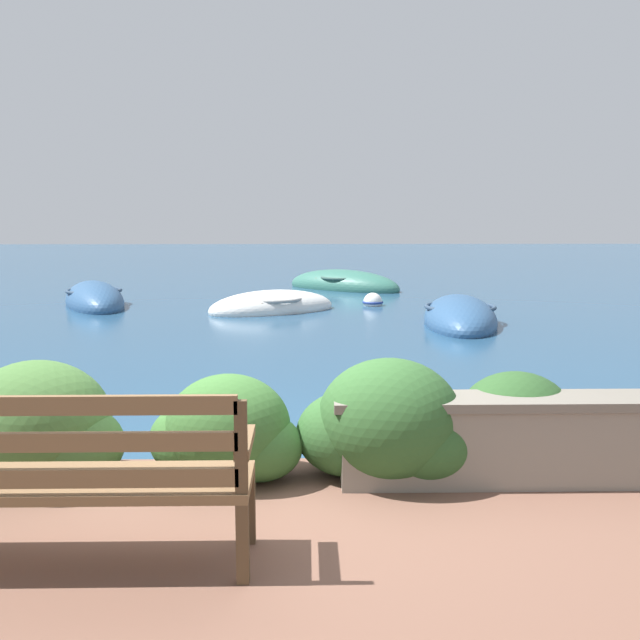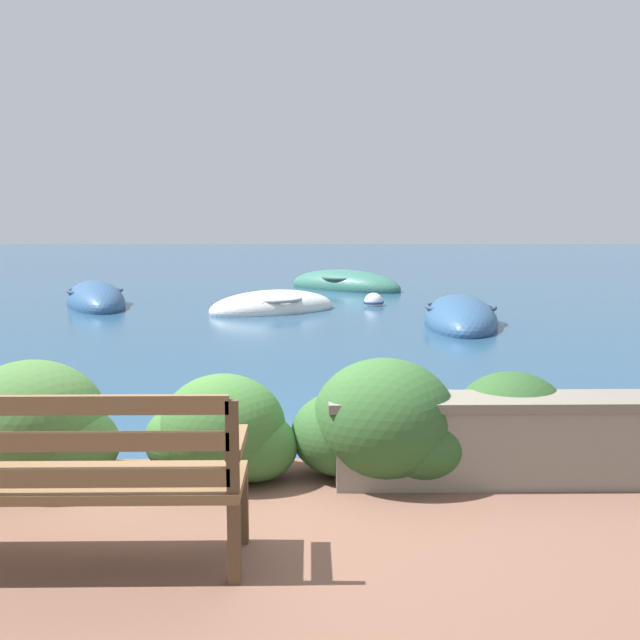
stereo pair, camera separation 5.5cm
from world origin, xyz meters
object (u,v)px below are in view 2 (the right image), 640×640
at_px(park_bench, 70,474).
at_px(rowboat_far, 96,302).
at_px(mooring_buoy, 374,302).
at_px(rowboat_nearest, 460,320).
at_px(rowboat_mid, 273,308).
at_px(rowboat_outer, 345,286).

relative_size(park_bench, rowboat_far, 0.49).
distance_m(park_bench, mooring_buoy, 12.03).
distance_m(rowboat_nearest, mooring_buoy, 2.86).
height_order(rowboat_mid, rowboat_far, rowboat_far).
bearing_deg(rowboat_far, rowboat_nearest, -133.22).
relative_size(park_bench, rowboat_nearest, 0.51).
xyz_separation_m(park_bench, rowboat_nearest, (3.88, 9.20, -0.63)).
height_order(rowboat_mid, rowboat_outer, rowboat_outer).
relative_size(rowboat_nearest, rowboat_mid, 1.12).
relative_size(rowboat_far, rowboat_outer, 1.02).
height_order(rowboat_nearest, rowboat_far, rowboat_far).
bearing_deg(mooring_buoy, rowboat_outer, 97.58).
height_order(rowboat_nearest, rowboat_outer, rowboat_outer).
xyz_separation_m(rowboat_mid, rowboat_outer, (1.67, 4.19, 0.01)).
distance_m(rowboat_mid, mooring_buoy, 2.27).
bearing_deg(rowboat_mid, park_bench, 59.66).
relative_size(rowboat_outer, mooring_buoy, 7.49).
xyz_separation_m(rowboat_mid, rowboat_far, (-3.87, 1.03, 0.01)).
bearing_deg(rowboat_mid, rowboat_far, -42.91).
distance_m(rowboat_outer, mooring_buoy, 3.39).
distance_m(rowboat_mid, rowboat_outer, 4.51).
bearing_deg(rowboat_far, rowboat_mid, -127.57).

